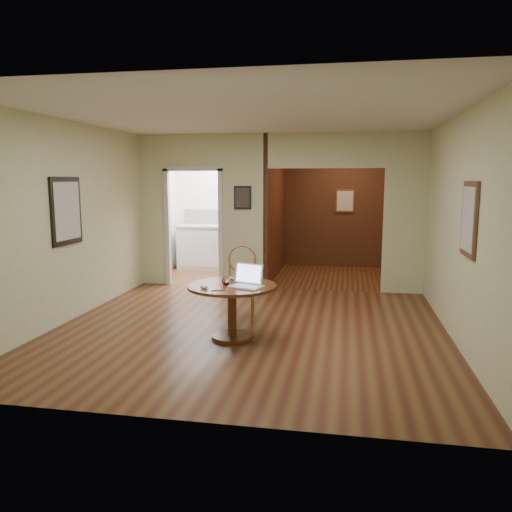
% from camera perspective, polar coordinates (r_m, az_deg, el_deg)
% --- Properties ---
extents(floor, '(5.00, 5.00, 0.00)m').
position_cam_1_polar(floor, '(6.49, -0.81, -8.41)').
color(floor, '#482014').
rests_on(floor, ground).
extents(room_shell, '(5.20, 7.50, 5.00)m').
position_cam_1_polar(room_shell, '(9.36, 0.04, 4.91)').
color(room_shell, silver).
rests_on(room_shell, ground).
extents(dining_table, '(1.07, 1.07, 0.67)m').
position_cam_1_polar(dining_table, '(6.02, -2.76, -4.91)').
color(dining_table, brown).
rests_on(dining_table, ground).
extents(chair, '(0.48, 0.48, 1.02)m').
position_cam_1_polar(chair, '(6.85, -1.65, -2.61)').
color(chair, olive).
rests_on(chair, ground).
extents(open_laptop, '(0.43, 0.43, 0.26)m').
position_cam_1_polar(open_laptop, '(5.88, -1.00, -2.84)').
color(open_laptop, white).
rests_on(open_laptop, dining_table).
extents(closed_laptop, '(0.38, 0.30, 0.03)m').
position_cam_1_polar(closed_laptop, '(6.25, -2.11, -2.64)').
color(closed_laptop, silver).
rests_on(closed_laptop, dining_table).
extents(mouse, '(0.11, 0.07, 0.04)m').
position_cam_1_polar(mouse, '(5.78, -5.95, -3.55)').
color(mouse, white).
rests_on(mouse, dining_table).
extents(wine_glass, '(0.10, 0.10, 0.11)m').
position_cam_1_polar(wine_glass, '(5.96, -3.47, -2.82)').
color(wine_glass, white).
rests_on(wine_glass, dining_table).
extents(pen, '(0.13, 0.04, 0.01)m').
position_cam_1_polar(pen, '(5.67, -4.49, -3.96)').
color(pen, '#0C0C54').
rests_on(pen, dining_table).
extents(kitchen_cabinet, '(2.06, 0.60, 0.94)m').
position_cam_1_polar(kitchen_cabinet, '(10.70, -3.55, 0.99)').
color(kitchen_cabinet, silver).
rests_on(kitchen_cabinet, ground).
extents(grocery_bag, '(0.33, 0.31, 0.27)m').
position_cam_1_polar(grocery_bag, '(10.49, 0.18, 4.15)').
color(grocery_bag, tan).
rests_on(grocery_bag, kitchen_cabinet).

